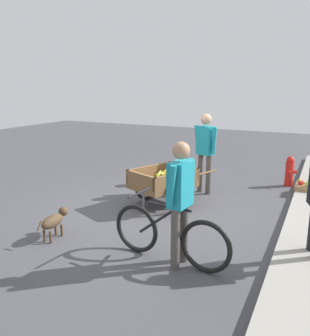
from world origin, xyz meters
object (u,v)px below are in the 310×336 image
object	(u,v)px
fruit_cart	(164,182)
bicycle	(169,235)
plastic_bucket	(138,179)
vendor_person	(205,146)
fire_hydrant	(290,171)
cyclist_person	(180,194)
apple_crate	(304,189)
dog	(54,220)

from	to	relation	value
fruit_cart	bicycle	size ratio (longest dim) A/B	1.10
bicycle	plastic_bucket	distance (m)	3.51
fruit_cart	vendor_person	distance (m)	1.26
fruit_cart	fire_hydrant	distance (m)	3.07
fire_hydrant	cyclist_person	bearing A→B (deg)	-11.18
bicycle	apple_crate	bearing A→B (deg)	160.21
fruit_cart	cyclist_person	bearing A→B (deg)	29.83
vendor_person	dog	bearing A→B (deg)	-22.27
fruit_cart	cyclist_person	xyz separation A→B (m)	(1.93, 1.11, 0.49)
fire_hydrant	apple_crate	xyz separation A→B (m)	(0.55, 0.34, -0.21)
cyclist_person	dog	distance (m)	2.04
cyclist_person	apple_crate	bearing A→B (deg)	162.36
cyclist_person	plastic_bucket	bearing A→B (deg)	-142.83
fruit_cart	vendor_person	world-z (taller)	vendor_person
cyclist_person	plastic_bucket	xyz separation A→B (m)	(-2.88, -2.18, -0.78)
fruit_cart	fire_hydrant	bearing A→B (deg)	140.39
vendor_person	apple_crate	size ratio (longest dim) A/B	3.71
vendor_person	bicycle	bearing A→B (deg)	10.00
bicycle	dog	bearing A→B (deg)	-86.87
apple_crate	plastic_bucket	bearing A→B (deg)	-75.48
cyclist_person	plastic_bucket	world-z (taller)	cyclist_person
fire_hydrant	fruit_cart	bearing A→B (deg)	-39.61
cyclist_person	plastic_bucket	distance (m)	3.69
fire_hydrant	plastic_bucket	xyz separation A→B (m)	(1.42, -3.03, -0.19)
bicycle	plastic_bucket	world-z (taller)	bicycle
cyclist_person	fire_hydrant	bearing A→B (deg)	168.82
plastic_bucket	dog	bearing A→B (deg)	4.81
dog	cyclist_person	bearing A→B (deg)	92.40
fruit_cart	dog	size ratio (longest dim) A/B	2.70
fruit_cart	plastic_bucket	xyz separation A→B (m)	(-0.94, -1.07, -0.29)
dog	fruit_cart	bearing A→B (deg)	157.78
dog	plastic_bucket	bearing A→B (deg)	-175.19
dog	apple_crate	bearing A→B (deg)	140.80
bicycle	apple_crate	distance (m)	3.97
fruit_cart	fire_hydrant	size ratio (longest dim) A/B	2.71
cyclist_person	plastic_bucket	size ratio (longest dim) A/B	5.41
fruit_cart	vendor_person	size ratio (longest dim) A/B	1.11
cyclist_person	bicycle	bearing A→B (deg)	-96.18
dog	apple_crate	xyz separation A→B (m)	(-3.83, 3.12, -0.14)
cyclist_person	fire_hydrant	size ratio (longest dim) A/B	2.32
vendor_person	dog	size ratio (longest dim) A/B	2.43
cyclist_person	apple_crate	world-z (taller)	cyclist_person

